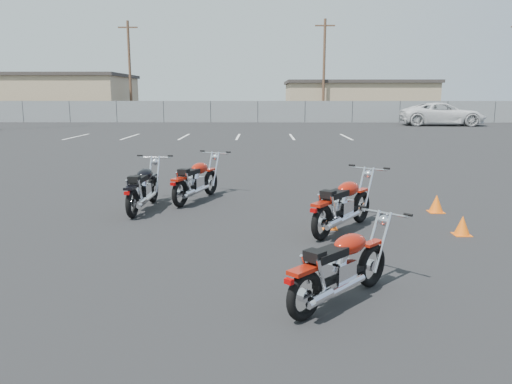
{
  "coord_description": "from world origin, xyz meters",
  "views": [
    {
      "loc": [
        0.29,
        -7.73,
        2.27
      ],
      "look_at": [
        0.2,
        0.6,
        0.65
      ],
      "focal_mm": 35.0,
      "sensor_mm": 36.0,
      "label": 1
    }
  ],
  "objects_px": {
    "white_van": "(443,107)",
    "motorcycle_third_red": "(343,205)",
    "motorcycle_second_black": "(143,188)",
    "motorcycle_rear_red": "(341,266)",
    "motorcycle_front_red": "(196,180)"
  },
  "relations": [
    {
      "from": "motorcycle_front_red",
      "to": "white_van",
      "type": "xyz_separation_m",
      "value": [
        15.2,
        27.78,
        0.9
      ]
    },
    {
      "from": "motorcycle_second_black",
      "to": "motorcycle_rear_red",
      "type": "bearing_deg",
      "value": -54.41
    },
    {
      "from": "motorcycle_front_red",
      "to": "white_van",
      "type": "relative_size",
      "value": 0.28
    },
    {
      "from": "motorcycle_front_red",
      "to": "motorcycle_rear_red",
      "type": "bearing_deg",
      "value": -67.04
    },
    {
      "from": "motorcycle_third_red",
      "to": "motorcycle_rear_red",
      "type": "height_order",
      "value": "motorcycle_third_red"
    },
    {
      "from": "motorcycle_front_red",
      "to": "white_van",
      "type": "height_order",
      "value": "white_van"
    },
    {
      "from": "motorcycle_third_red",
      "to": "white_van",
      "type": "xyz_separation_m",
      "value": [
        12.41,
        30.22,
        0.9
      ]
    },
    {
      "from": "motorcycle_front_red",
      "to": "motorcycle_third_red",
      "type": "height_order",
      "value": "motorcycle_third_red"
    },
    {
      "from": "motorcycle_second_black",
      "to": "motorcycle_third_red",
      "type": "relative_size",
      "value": 1.09
    },
    {
      "from": "motorcycle_rear_red",
      "to": "motorcycle_third_red",
      "type": "bearing_deg",
      "value": 80.45
    },
    {
      "from": "motorcycle_second_black",
      "to": "motorcycle_rear_red",
      "type": "xyz_separation_m",
      "value": [
        3.24,
        -4.53,
        -0.04
      ]
    },
    {
      "from": "motorcycle_front_red",
      "to": "motorcycle_third_red",
      "type": "xyz_separation_m",
      "value": [
        2.8,
        -2.44,
        0.0
      ]
    },
    {
      "from": "motorcycle_second_black",
      "to": "motorcycle_third_red",
      "type": "distance_m",
      "value": 4.06
    },
    {
      "from": "white_van",
      "to": "motorcycle_third_red",
      "type": "bearing_deg",
      "value": 162.33
    },
    {
      "from": "motorcycle_second_black",
      "to": "motorcycle_rear_red",
      "type": "height_order",
      "value": "motorcycle_second_black"
    }
  ]
}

